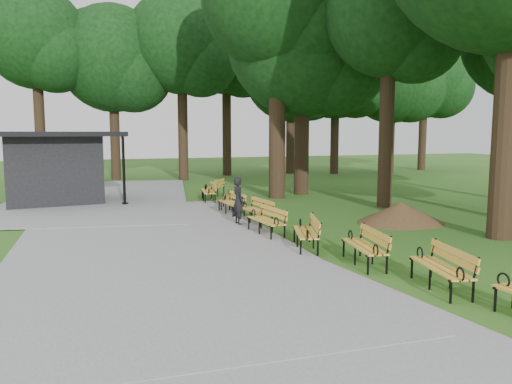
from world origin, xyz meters
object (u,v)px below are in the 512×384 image
object	(u,v)px
kiosk	(53,168)
bench_2	(364,247)
bench_8	(208,192)
lawn_tree_1	(390,14)
lamp_post	(123,152)
bench_7	(229,198)
bench_6	(231,203)
bench_3	(305,233)
dirt_mound	(401,212)
bench_9	(214,187)
person	(238,201)
bench_4	(266,221)
lawn_tree_4	(303,41)
bench_5	(256,211)
bench_1	(441,268)

from	to	relation	value
kiosk	bench_2	bearing A→B (deg)	-68.77
bench_8	lawn_tree_1	size ratio (longest dim) A/B	0.18
lamp_post	bench_7	world-z (taller)	lamp_post
bench_6	bench_3	bearing A→B (deg)	-0.18
bench_6	dirt_mound	bearing A→B (deg)	51.24
bench_2	bench_9	distance (m)	13.66
kiosk	dirt_mound	world-z (taller)	kiosk
person	dirt_mound	world-z (taller)	person
bench_4	lawn_tree_1	bearing A→B (deg)	114.51
bench_4	bench_6	bearing A→B (deg)	173.77
person	bench_4	size ratio (longest dim) A/B	0.86
lawn_tree_4	bench_8	bearing A→B (deg)	-168.72
bench_2	bench_7	world-z (taller)	same
bench_8	bench_9	world-z (taller)	same
bench_5	bench_7	distance (m)	3.73
bench_3	bench_5	bearing A→B (deg)	-161.44
kiosk	bench_5	bearing A→B (deg)	-55.81
lawn_tree_4	bench_5	bearing A→B (deg)	-125.07
kiosk	bench_5	size ratio (longest dim) A/B	2.67
kiosk	lawn_tree_4	bearing A→B (deg)	-10.78
bench_3	bench_4	size ratio (longest dim) A/B	1.00
kiosk	lawn_tree_1	bearing A→B (deg)	-31.11
bench_4	bench_8	xyz separation A→B (m)	(0.16, 7.97, 0.00)
dirt_mound	bench_7	size ratio (longest dim) A/B	1.39
lawn_tree_4	lawn_tree_1	bearing A→B (deg)	-73.59
bench_9	bench_8	bearing A→B (deg)	15.21
bench_1	lawn_tree_1	distance (m)	13.61
bench_3	bench_6	xyz separation A→B (m)	(-0.29, 6.11, 0.00)
bench_7	lamp_post	bearing A→B (deg)	-99.04
bench_4	lawn_tree_4	size ratio (longest dim) A/B	0.17
bench_1	bench_8	xyz separation A→B (m)	(-1.28, 14.15, 0.00)
bench_1	bench_2	distance (m)	2.19
bench_9	lawn_tree_1	world-z (taller)	lawn_tree_1
bench_7	bench_9	distance (m)	3.96
bench_4	bench_6	size ratio (longest dim) A/B	1.00
lawn_tree_1	lawn_tree_4	bearing A→B (deg)	106.41
person	bench_8	size ratio (longest dim) A/B	0.86
bench_8	bench_4	bearing A→B (deg)	7.64
bench_7	bench_8	world-z (taller)	same
lamp_post	bench_3	size ratio (longest dim) A/B	1.69
bench_6	bench_7	distance (m)	1.66
kiosk	bench_5	world-z (taller)	kiosk
kiosk	bench_8	size ratio (longest dim) A/B	2.67
dirt_mound	lamp_post	bearing A→B (deg)	138.74
bench_4	bench_9	size ratio (longest dim) A/B	1.00
dirt_mound	bench_8	size ratio (longest dim) A/B	1.39
bench_5	bench_9	bearing A→B (deg)	170.54
person	lamp_post	distance (m)	7.13
dirt_mound	bench_3	distance (m)	5.38
bench_8	bench_1	bearing A→B (deg)	13.94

